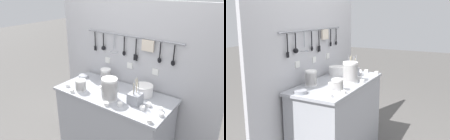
# 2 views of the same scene
# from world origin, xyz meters

# --- Properties ---
(counter) EXTENTS (1.32, 0.62, 0.95)m
(counter) POSITION_xyz_m (0.00, 0.00, 0.48)
(counter) COLOR #9EA0A8
(counter) RESTS_ON ground
(back_wall) EXTENTS (2.12, 0.11, 1.94)m
(back_wall) POSITION_xyz_m (0.00, 0.34, 0.97)
(back_wall) COLOR #B2B2B7
(back_wall) RESTS_ON ground
(bowl_stack_short_front) EXTENTS (0.17, 0.17, 0.23)m
(bowl_stack_short_front) POSITION_xyz_m (0.04, -0.13, 1.07)
(bowl_stack_short_front) COLOR white
(bowl_stack_short_front) RESTS_ON counter
(bowl_stack_tall_left) EXTENTS (0.12, 0.12, 0.13)m
(bowl_stack_tall_left) POSITION_xyz_m (-0.34, -0.17, 1.02)
(bowl_stack_tall_left) COLOR white
(bowl_stack_tall_left) RESTS_ON counter
(bowl_stack_nested_right) EXTENTS (0.13, 0.13, 0.17)m
(bowl_stack_nested_right) POSITION_xyz_m (-0.27, 0.19, 1.04)
(bowl_stack_nested_right) COLOR white
(bowl_stack_nested_right) RESTS_ON counter
(plate_stack) EXTENTS (0.20, 0.20, 0.12)m
(plate_stack) POSITION_xyz_m (0.28, 0.16, 1.01)
(plate_stack) COLOR white
(plate_stack) RESTS_ON counter
(steel_mixing_bowl) EXTENTS (0.13, 0.13, 0.04)m
(steel_mixing_bowl) POSITION_xyz_m (-0.57, 0.12, 0.97)
(steel_mixing_bowl) COLOR #93969E
(steel_mixing_bowl) RESTS_ON counter
(cutlery_caddy) EXTENTS (0.13, 0.13, 0.27)m
(cutlery_caddy) POSITION_xyz_m (0.30, -0.05, 1.01)
(cutlery_caddy) COLOR #93969E
(cutlery_caddy) RESTS_ON counter
(cup_front_left) EXTENTS (0.05, 0.05, 0.04)m
(cup_front_left) POSITION_xyz_m (-0.54, -0.19, 0.97)
(cup_front_left) COLOR white
(cup_front_left) RESTS_ON counter
(cup_edge_far) EXTENTS (0.05, 0.05, 0.04)m
(cup_edge_far) POSITION_xyz_m (0.58, -0.26, 0.97)
(cup_edge_far) COLOR white
(cup_edge_far) RESTS_ON counter
(cup_centre) EXTENTS (0.05, 0.05, 0.04)m
(cup_centre) POSITION_xyz_m (0.44, -0.02, 0.97)
(cup_centre) COLOR white
(cup_centre) RESTS_ON counter
(cup_back_left) EXTENTS (0.05, 0.05, 0.04)m
(cup_back_left) POSITION_xyz_m (0.10, -0.26, 0.97)
(cup_back_left) COLOR white
(cup_back_left) RESTS_ON counter
(cup_edge_near) EXTENTS (0.05, 0.05, 0.04)m
(cup_edge_near) POSITION_xyz_m (0.61, -0.11, 0.97)
(cup_edge_near) COLOR white
(cup_edge_near) RESTS_ON counter
(cup_mid_row) EXTENTS (0.05, 0.05, 0.04)m
(cup_mid_row) POSITION_xyz_m (0.42, -0.11, 0.97)
(cup_mid_row) COLOR white
(cup_mid_row) RESTS_ON counter
(cup_beside_plates) EXTENTS (0.05, 0.05, 0.04)m
(cup_beside_plates) POSITION_xyz_m (0.21, -0.18, 0.97)
(cup_beside_plates) COLOR white
(cup_beside_plates) RESTS_ON counter
(cup_front_right) EXTENTS (0.05, 0.05, 0.04)m
(cup_front_right) POSITION_xyz_m (-0.17, -0.00, 0.97)
(cup_front_right) COLOR white
(cup_front_right) RESTS_ON counter
(cup_back_right) EXTENTS (0.05, 0.05, 0.04)m
(cup_back_right) POSITION_xyz_m (0.57, -0.03, 0.97)
(cup_back_right) COLOR white
(cup_back_right) RESTS_ON counter
(cup_by_caddy) EXTENTS (0.05, 0.05, 0.04)m
(cup_by_caddy) POSITION_xyz_m (-0.39, -0.26, 0.97)
(cup_by_caddy) COLOR white
(cup_by_caddy) RESTS_ON counter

